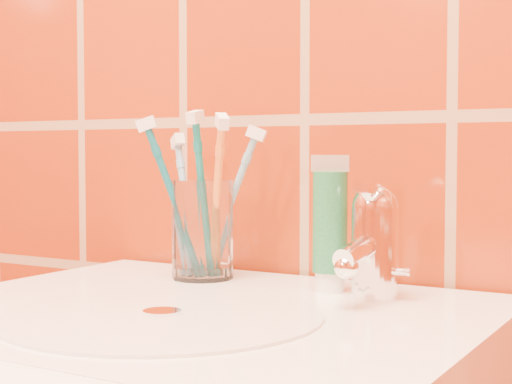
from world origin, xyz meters
The scene contains 8 objects.
glass_tumbler centered at (-0.09, 1.11, 0.91)m, with size 0.07×0.07×0.12m, color white.
toothpaste_tube centered at (0.08, 1.11, 0.92)m, with size 0.04×0.04×0.15m.
faucet centered at (0.14, 1.09, 0.91)m, with size 0.05×0.11×0.12m.
toothbrush_0 centered at (-0.08, 1.09, 0.95)m, with size 0.03×0.06×0.21m, color #0D7375, non-canonical shape.
toothbrush_1 centered at (-0.12, 1.12, 0.94)m, with size 0.08×0.06×0.18m, color #709DC7, non-canonical shape.
toothbrush_2 centered at (-0.06, 1.09, 0.95)m, with size 0.07×0.07×0.20m, color orange, non-canonical shape.
toothbrush_3 centered at (-0.11, 1.08, 0.95)m, with size 0.08×0.06×0.20m, color #0D5D6F, non-canonical shape.
toothbrush_4 centered at (-0.06, 1.13, 0.94)m, with size 0.08×0.05×0.19m, color #699DBB, non-canonical shape.
Camera 1 is at (0.44, 0.34, 1.00)m, focal length 55.00 mm.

